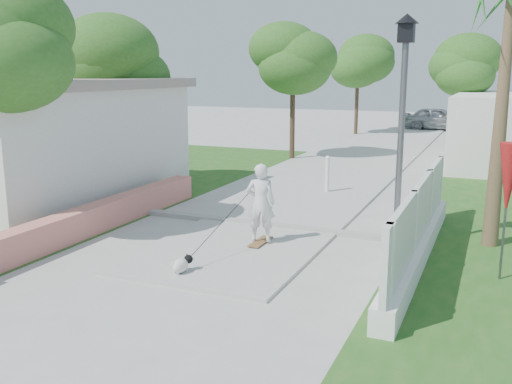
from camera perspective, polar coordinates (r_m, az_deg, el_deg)
The scene contains 17 objects.
ground at distance 7.89m, azimuth -15.96°, elevation -14.19°, with size 90.00×90.00×0.00m, color #B7B7B2.
path_strip at distance 26.05m, azimuth 12.85°, elevation 4.21°, with size 3.20×36.00×0.06m, color #B7B7B2.
curb at distance 12.76m, azimuth 1.17°, elevation -3.32°, with size 6.50×0.25×0.10m, color #999993.
grass_left at distance 18.06m, azimuth -17.35°, elevation 0.54°, with size 8.00×20.00×0.01m, color #20561B.
pink_wall at distance 12.35m, azimuth -17.64°, elevation -3.16°, with size 0.45×8.20×0.80m.
lattice_fence at distance 10.87m, azimuth 16.02°, elevation -3.82°, with size 0.35×7.00×1.50m.
street_lamp at distance 11.09m, azimuth 14.34°, elevation 6.48°, with size 0.44×0.44×4.44m.
bollard at distance 16.28m, azimuth 7.13°, elevation 1.86°, with size 0.14×0.14×1.09m.
patio_umbrella at distance 10.06m, azimuth 23.93°, elevation 1.04°, with size 0.36×0.36×2.30m.
tree_left_mid at distance 17.17m, azimuth -13.07°, elevation 11.94°, with size 3.20×3.20×4.85m.
tree_path_left at distance 22.70m, azimuth 3.76°, elevation 12.97°, with size 3.40×3.40×5.23m.
tree_path_right at distance 25.43m, azimuth 20.49°, elevation 11.42°, with size 3.00×3.00×4.79m.
tree_path_far at distance 32.25m, azimuth 10.20°, elevation 12.51°, with size 3.20×3.20×5.17m.
palm_far at distance 11.96m, azimuth 24.07°, elevation 16.10°, with size 1.80×1.80×5.30m.
skateboarder at distance 10.81m, azimuth -2.07°, elevation -2.33°, with size 0.92×2.36×1.66m.
dog at distance 9.86m, azimuth -7.45°, elevation -7.22°, with size 0.35×0.49×0.35m.
parked_car at distance 35.49m, azimuth 17.75°, elevation 6.99°, with size 1.61×4.00×1.36m, color #A7A9AE.
Camera 1 is at (4.61, -5.41, 3.42)m, focal length 40.00 mm.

